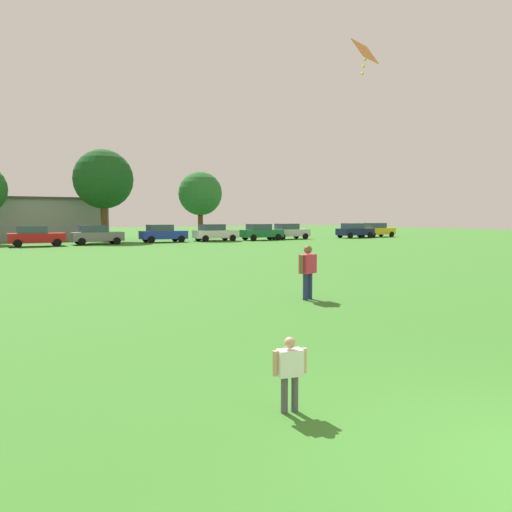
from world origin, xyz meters
The scene contains 15 objects.
ground_plane centered at (0.00, 30.00, 0.00)m, with size 160.00×160.00×0.00m, color #387528.
child_kite_flyer centered at (-1.46, 2.67, 0.57)m, with size 0.45×0.23×0.95m.
adult_bystander centered at (3.54, 9.45, 0.95)m, with size 0.71×0.46×1.59m.
kite centered at (5.92, 9.84, 7.50)m, with size 1.08×0.76×1.05m.
parked_car_red_1 centered at (-1.09, 41.44, 0.86)m, with size 4.30×2.02×1.68m.
parked_car_gray_2 centered at (3.83, 41.95, 0.86)m, with size 4.30×2.02×1.68m.
parked_car_blue_3 centered at (10.08, 42.75, 0.86)m, with size 4.30×2.02×1.68m.
parked_car_white_4 centered at (15.32, 42.40, 0.86)m, with size 4.30×2.02×1.68m.
parked_car_green_5 centered at (20.29, 41.81, 0.86)m, with size 4.30×2.02×1.68m.
parked_car_silver_6 centered at (24.12, 42.47, 0.86)m, with size 4.30×2.02×1.68m.
parked_car_navy_7 centered at (32.45, 41.50, 0.86)m, with size 4.30×2.02×1.68m.
parked_car_yellow_8 centered at (36.47, 42.23, 0.86)m, with size 4.30×2.02×1.68m.
tree_right centered at (5.61, 47.11, 6.04)m, with size 5.74×5.74×8.95m.
tree_far_right centered at (15.41, 46.25, 4.84)m, with size 4.61×4.61×7.18m.
house_left centered at (0.96, 54.74, 2.21)m, with size 12.20×8.61×4.40m.
Camera 1 is at (-4.71, -2.34, 2.43)m, focal length 34.49 mm.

